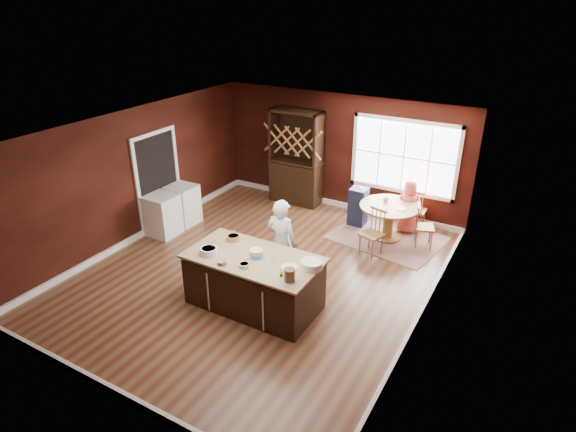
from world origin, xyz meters
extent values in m
plane|color=brown|center=(0.00, 0.00, 0.00)|extent=(7.00, 7.00, 0.00)
plane|color=white|center=(0.00, 0.00, 2.70)|extent=(7.00, 7.00, 0.00)
plane|color=black|center=(0.00, 3.50, 1.35)|extent=(6.00, 0.00, 6.00)
plane|color=black|center=(0.00, -3.50, 1.35)|extent=(6.00, 0.00, 6.00)
plane|color=black|center=(-3.00, 0.00, 1.35)|extent=(0.00, 7.00, 7.00)
plane|color=black|center=(3.00, 0.00, 1.35)|extent=(0.00, 7.00, 7.00)
cube|color=black|center=(0.47, -0.91, 0.41)|extent=(2.10, 1.06, 0.83)
cube|color=#D6B18C|center=(0.47, -0.91, 0.90)|extent=(2.18, 1.14, 0.04)
cylinder|color=brown|center=(1.59, 2.48, 0.02)|extent=(0.58, 0.58, 0.04)
cylinder|color=brown|center=(1.59, 2.48, 0.35)|extent=(0.21, 0.21, 0.67)
cylinder|color=brown|center=(1.59, 2.48, 0.73)|extent=(1.24, 1.24, 0.04)
imported|color=silver|center=(0.53, -0.12, 0.81)|extent=(0.61, 0.41, 1.62)
cylinder|color=silver|center=(-0.20, -1.19, 0.97)|extent=(0.28, 0.28, 0.11)
cylinder|color=tan|center=(-0.13, -0.60, 0.96)|extent=(0.22, 0.22, 0.08)
cylinder|color=silver|center=(0.18, -1.35, 0.95)|extent=(0.15, 0.15, 0.06)
cylinder|color=beige|center=(0.52, -1.24, 0.95)|extent=(0.16, 0.16, 0.06)
cylinder|color=silver|center=(0.86, -0.93, 1.00)|extent=(0.08, 0.08, 0.16)
cylinder|color=beige|center=(1.13, -0.92, 0.93)|extent=(0.26, 0.26, 0.02)
cylinder|color=white|center=(1.43, -0.75, 0.98)|extent=(0.34, 0.34, 0.12)
cylinder|color=brown|center=(1.32, -1.23, 1.02)|extent=(0.16, 0.16, 0.19)
cube|color=brown|center=(1.59, 2.48, 0.01)|extent=(2.41, 2.00, 0.01)
imported|color=#EB5B59|center=(1.85, 2.98, 0.60)|extent=(0.66, 0.51, 1.19)
cylinder|color=beige|center=(1.86, 2.41, 0.76)|extent=(0.19, 0.19, 0.01)
imported|color=white|center=(1.45, 2.63, 0.80)|extent=(0.14, 0.14, 0.09)
cube|color=#311E0F|center=(-1.02, 3.22, 1.14)|extent=(1.24, 0.52, 2.28)
cube|color=white|center=(-2.64, 0.28, 0.44)|extent=(0.61, 0.59, 0.88)
cube|color=white|center=(-2.64, 0.92, 0.44)|extent=(0.61, 0.59, 0.88)
camera|label=1|loc=(4.24, -6.41, 4.78)|focal=30.00mm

